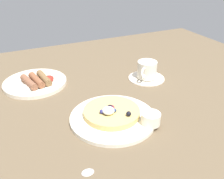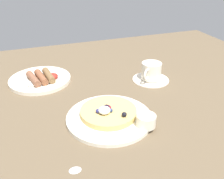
# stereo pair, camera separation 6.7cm
# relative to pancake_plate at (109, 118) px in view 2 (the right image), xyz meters

# --- Properties ---
(ground_plane) EXTENTS (1.68, 1.25, 0.03)m
(ground_plane) POSITION_rel_pancake_plate_xyz_m (-0.01, 0.11, -0.02)
(ground_plane) COLOR brown
(pancake_plate) EXTENTS (0.25, 0.25, 0.01)m
(pancake_plate) POSITION_rel_pancake_plate_xyz_m (0.00, 0.00, 0.00)
(pancake_plate) COLOR white
(pancake_plate) RESTS_ON ground_plane
(pancake_with_berries) EXTENTS (0.16, 0.16, 0.04)m
(pancake_with_berries) POSITION_rel_pancake_plate_xyz_m (-0.00, 0.01, 0.02)
(pancake_with_berries) COLOR #D9B566
(pancake_with_berries) RESTS_ON pancake_plate
(syrup_ramekin) EXTENTS (0.05, 0.05, 0.03)m
(syrup_ramekin) POSITION_rel_pancake_plate_xyz_m (0.08, -0.08, 0.02)
(syrup_ramekin) COLOR white
(syrup_ramekin) RESTS_ON pancake_plate
(breakfast_plate) EXTENTS (0.23, 0.23, 0.01)m
(breakfast_plate) POSITION_rel_pancake_plate_xyz_m (-0.16, 0.32, 0.00)
(breakfast_plate) COLOR white
(breakfast_plate) RESTS_ON ground_plane
(fried_breakfast) EXTENTS (0.12, 0.12, 0.03)m
(fried_breakfast) POSITION_rel_pancake_plate_xyz_m (-0.16, 0.30, 0.02)
(fried_breakfast) COLOR brown
(fried_breakfast) RESTS_ON breakfast_plate
(coffee_saucer) EXTENTS (0.14, 0.14, 0.01)m
(coffee_saucer) POSITION_rel_pancake_plate_xyz_m (0.23, 0.19, -0.00)
(coffee_saucer) COLOR white
(coffee_saucer) RESTS_ON ground_plane
(coffee_cup) EXTENTS (0.09, 0.08, 0.06)m
(coffee_cup) POSITION_rel_pancake_plate_xyz_m (0.23, 0.19, 0.03)
(coffee_cup) COLOR white
(coffee_cup) RESTS_ON coffee_saucer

